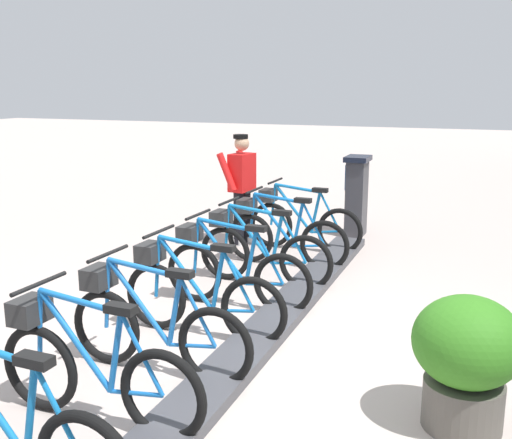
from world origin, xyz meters
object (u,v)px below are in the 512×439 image
Objects in this scene: bike_docked_5 at (151,325)px; planter_bush at (466,356)px; bike_docked_2 at (259,250)px; bike_docked_3 at (231,269)px; bike_docked_4 at (196,293)px; bike_docked_7 at (1,428)px; bike_docked_0 at (300,221)px; worker_near_rack at (241,185)px; bike_docked_6 at (89,367)px; payment_kiosk at (356,195)px; bike_docked_1 at (281,234)px.

bike_docked_5 is 1.77× the size of planter_bush.
bike_docked_2 is 2.51m from bike_docked_5.
bike_docked_3 and bike_docked_4 have the same top height.
bike_docked_7 is (0.00, 1.67, 0.00)m from bike_docked_5.
bike_docked_0 is 1.04× the size of worker_near_rack.
bike_docked_4 is at bearing 90.00° from bike_docked_0.
planter_bush is (-2.49, -0.91, 0.11)m from bike_docked_6.
payment_kiosk is at bearing -101.36° from bike_docked_2.
worker_near_rack is 1.71× the size of planter_bush.
payment_kiosk is 1.91m from worker_near_rack.
bike_docked_5 is 1.00× the size of bike_docked_6.
bike_docked_0 is 1.00× the size of bike_docked_1.
bike_docked_1 is 1.00× the size of bike_docked_4.
bike_docked_7 is at bearing 90.00° from bike_docked_0.
bike_docked_7 is 5.95m from worker_near_rack.
bike_docked_1 reaches higher than planter_bush.
bike_docked_7 is (0.00, 0.84, 0.00)m from bike_docked_6.
bike_docked_6 is (0.00, 5.01, 0.00)m from bike_docked_0.
bike_docked_2 is 4.18m from bike_docked_7.
bike_docked_3 is 1.04× the size of worker_near_rack.
bike_docked_4 is at bearing 90.00° from bike_docked_1.
bike_docked_6 is (0.00, 2.51, 0.00)m from bike_docked_3.
bike_docked_6 is at bearing -90.00° from bike_docked_7.
planter_bush is (-2.49, 3.27, 0.11)m from bike_docked_1.
bike_docked_3 is 1.67m from bike_docked_5.
payment_kiosk is 7.05m from bike_docked_7.
bike_docked_2 is at bearing 78.64° from payment_kiosk.
bike_docked_6 is at bearing 90.00° from bike_docked_1.
bike_docked_7 is 1.77× the size of planter_bush.
bike_docked_2 and bike_docked_6 have the same top height.
bike_docked_3 is (0.57, 3.68, -0.24)m from payment_kiosk.
payment_kiosk is at bearing -94.65° from bike_docked_7.
bike_docked_6 is 1.00× the size of bike_docked_7.
worker_near_rack reaches higher than bike_docked_6.
bike_docked_5 is 0.84m from bike_docked_6.
bike_docked_7 is (0.00, 5.85, 0.00)m from bike_docked_0.
bike_docked_5 is (0.00, 1.67, 0.00)m from bike_docked_3.
bike_docked_0 is 5.01m from bike_docked_6.
bike_docked_6 is 1.77× the size of planter_bush.
bike_docked_5 is at bearing 90.00° from bike_docked_1.
payment_kiosk is at bearing -105.89° from bike_docked_1.
bike_docked_1 is 5.01m from bike_docked_7.
bike_docked_5 is at bearing 102.47° from worker_near_rack.
worker_near_rack is at bearing 37.86° from payment_kiosk.
payment_kiosk reaches higher than planter_bush.
bike_docked_0 and bike_docked_4 have the same top height.
payment_kiosk reaches higher than bike_docked_4.
bike_docked_2 is (0.00, 1.67, 0.00)m from bike_docked_0.
bike_docked_4 is (0.00, 2.51, 0.00)m from bike_docked_1.
worker_near_rack is at bearing -81.02° from bike_docked_7.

